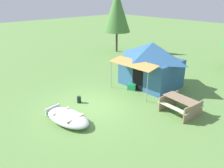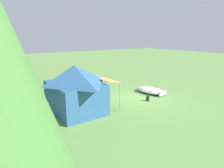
# 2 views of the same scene
# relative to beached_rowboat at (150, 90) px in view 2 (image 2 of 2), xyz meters

# --- Properties ---
(ground_plane) EXTENTS (80.00, 80.00, 0.00)m
(ground_plane) POSITION_rel_beached_rowboat_xyz_m (-0.44, 1.77, -0.22)
(ground_plane) COLOR #618C45
(beached_rowboat) EXTENTS (2.56, 1.52, 0.41)m
(beached_rowboat) POSITION_rel_beached_rowboat_xyz_m (0.00, 0.00, 0.00)
(beached_rowboat) COLOR silver
(beached_rowboat) RESTS_ON ground_plane
(canvas_cabin_tent) EXTENTS (3.55, 3.60, 2.69)m
(canvas_cabin_tent) POSITION_rel_beached_rowboat_xyz_m (-0.29, 6.20, 1.18)
(canvas_cabin_tent) COLOR #2E5B8A
(canvas_cabin_tent) RESTS_ON ground_plane
(picnic_table) EXTENTS (1.74, 1.55, 0.78)m
(picnic_table) POSITION_rel_beached_rowboat_xyz_m (2.96, 4.41, 0.27)
(picnic_table) COLOR #8D735A
(picnic_table) RESTS_ON ground_plane
(cooler_box) EXTENTS (0.62, 0.58, 0.37)m
(cooler_box) POSITION_rel_beached_rowboat_xyz_m (-0.53, 4.81, -0.03)
(cooler_box) COLOR #1E9059
(cooler_box) RESTS_ON ground_plane
(fuel_can) EXTENTS (0.24, 0.24, 0.35)m
(fuel_can) POSITION_rel_beached_rowboat_xyz_m (-1.22, 1.46, -0.04)
(fuel_can) COLOR black
(fuel_can) RESTS_ON ground_plane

